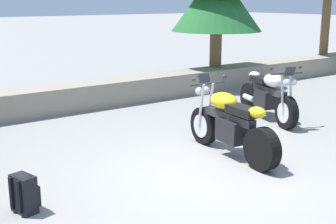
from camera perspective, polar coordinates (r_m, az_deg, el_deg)
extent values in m
plane|color=gray|center=(6.40, 5.14, -7.96)|extent=(120.00, 120.00, 0.00)
cube|color=gray|center=(10.27, -12.77, 1.67)|extent=(36.00, 0.80, 0.55)
cylinder|color=black|center=(7.74, 4.46, -1.66)|extent=(0.21, 0.63, 0.62)
cylinder|color=black|center=(6.65, 11.48, -4.48)|extent=(0.25, 0.64, 0.62)
cylinder|color=silver|center=(7.74, 4.46, -1.66)|extent=(0.20, 0.40, 0.38)
cube|color=black|center=(7.11, 7.97, -2.30)|extent=(0.37, 0.51, 0.34)
cube|color=#2D2D30|center=(7.14, 7.53, -0.57)|extent=(0.26, 1.11, 0.12)
ellipsoid|color=yellow|center=(7.20, 6.86, 1.38)|extent=(0.39, 0.55, 0.26)
cube|color=black|center=(6.85, 9.24, 0.14)|extent=(0.32, 0.59, 0.12)
ellipsoid|color=yellow|center=(6.62, 10.88, -0.05)|extent=(0.25, 0.30, 0.16)
cylinder|color=#2D2D30|center=(7.51, 4.90, 3.50)|extent=(0.66, 0.11, 0.04)
sphere|color=silver|center=(7.62, 3.85, 2.58)|extent=(0.13, 0.13, 0.13)
sphere|color=silver|center=(7.69, 4.71, 2.68)|extent=(0.13, 0.13, 0.13)
cube|color=#26282D|center=(7.59, 4.48, 4.06)|extent=(0.21, 0.12, 0.18)
cylinder|color=silver|center=(6.91, 11.19, -3.35)|extent=(0.15, 0.39, 0.11)
cylinder|color=silver|center=(7.57, 4.11, 0.81)|extent=(0.06, 0.17, 0.73)
cylinder|color=silver|center=(7.67, 5.23, 0.95)|extent=(0.06, 0.17, 0.73)
sphere|color=#2D2D30|center=(7.30, 3.15, 4.02)|extent=(0.07, 0.07, 0.07)
sphere|color=#2D2D30|center=(7.64, 6.94, 4.38)|extent=(0.07, 0.07, 0.07)
cylinder|color=black|center=(8.87, 14.37, -0.06)|extent=(0.33, 0.63, 0.62)
cylinder|color=black|center=(10.09, 10.10, 1.79)|extent=(0.37, 0.64, 0.62)
cylinder|color=silver|center=(8.87, 14.37, -0.06)|extent=(0.28, 0.42, 0.38)
cube|color=black|center=(9.49, 11.98, 1.58)|extent=(0.46, 0.56, 0.34)
cube|color=#2D2D30|center=(9.37, 12.34, 2.65)|extent=(0.49, 1.09, 0.12)
ellipsoid|color=white|center=(9.20, 12.87, 3.82)|extent=(0.49, 0.60, 0.26)
cube|color=black|center=(9.62, 11.42, 3.95)|extent=(0.43, 0.61, 0.12)
ellipsoid|color=white|center=(9.88, 10.60, 4.47)|extent=(0.30, 0.34, 0.16)
cylinder|color=#2D2D30|center=(8.80, 14.37, 4.61)|extent=(0.64, 0.25, 0.04)
sphere|color=silver|center=(8.74, 15.19, 3.58)|extent=(0.13, 0.13, 0.13)
sphere|color=silver|center=(8.67, 14.41, 3.54)|extent=(0.13, 0.13, 0.13)
cube|color=#26282D|center=(8.71, 14.74, 4.90)|extent=(0.22, 0.15, 0.18)
cylinder|color=silver|center=(9.80, 9.93, 1.75)|extent=(0.23, 0.40, 0.11)
cylinder|color=silver|center=(8.87, 14.87, 2.30)|extent=(0.09, 0.17, 0.73)
cylinder|color=silver|center=(8.78, 13.87, 2.24)|extent=(0.09, 0.17, 0.73)
sphere|color=#2D2D30|center=(8.98, 15.91, 5.34)|extent=(0.07, 0.07, 0.07)
sphere|color=#2D2D30|center=(8.67, 12.58, 5.25)|extent=(0.07, 0.07, 0.07)
cube|color=black|center=(5.55, -17.30, -9.59)|extent=(0.24, 0.33, 0.44)
cube|color=black|center=(5.62, -16.27, -9.65)|extent=(0.10, 0.25, 0.24)
ellipsoid|color=black|center=(5.47, -17.46, -7.56)|extent=(0.23, 0.32, 0.08)
cube|color=black|center=(5.56, -18.70, -9.43)|extent=(0.04, 0.06, 0.37)
cube|color=black|center=(5.42, -17.79, -9.94)|extent=(0.04, 0.06, 0.37)
cylinder|color=brown|center=(12.77, 5.89, 8.42)|extent=(0.32, 0.32, 1.29)
cone|color=#23602D|center=(12.71, 6.02, 13.55)|extent=(2.42, 2.42, 1.64)
cylinder|color=brown|center=(16.38, 18.85, 10.93)|extent=(0.28, 0.28, 2.43)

